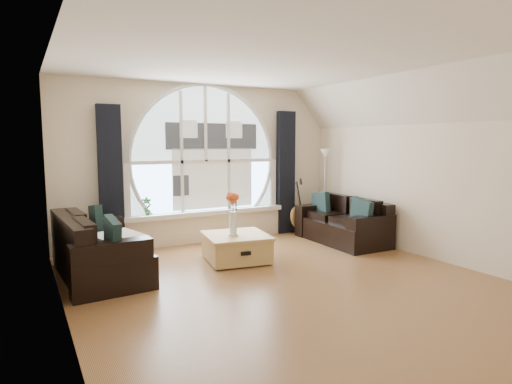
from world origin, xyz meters
name	(u,v)px	position (x,y,z in m)	size (l,w,h in m)	color
ground	(292,285)	(0.00, 0.00, 0.00)	(5.00, 5.50, 0.01)	brown
ceiling	(294,57)	(0.00, 0.00, 2.70)	(5.00, 5.50, 0.01)	silver
wall_back	(205,164)	(0.00, 2.75, 1.35)	(5.00, 0.01, 2.70)	beige
wall_left	(62,185)	(-2.50, 0.00, 1.35)	(0.01, 5.50, 2.70)	beige
wall_right	(435,168)	(2.50, 0.00, 1.35)	(0.01, 5.50, 2.70)	beige
attic_slope	(425,98)	(2.20, 0.00, 2.35)	(0.92, 5.50, 0.72)	silver
arched_window	(205,148)	(0.00, 2.72, 1.62)	(2.60, 0.06, 2.15)	silver
window_sill	(207,213)	(0.00, 2.65, 0.51)	(2.90, 0.22, 0.08)	white
window_frame	(206,148)	(0.00, 2.69, 1.62)	(2.76, 0.08, 2.15)	white
neighbor_house	(213,155)	(0.15, 2.71, 1.50)	(1.70, 0.02, 1.50)	silver
curtain_left	(111,180)	(-1.60, 2.63, 1.15)	(0.35, 0.12, 2.30)	black
curtain_right	(286,173)	(1.60, 2.63, 1.15)	(0.35, 0.12, 2.30)	black
sofa_left	(100,246)	(-1.97, 1.49, 0.40)	(0.90, 1.80, 0.80)	black
sofa_right	(342,219)	(2.02, 1.47, 0.40)	(0.83, 1.66, 0.74)	black
coffee_chest	(236,246)	(-0.11, 1.30, 0.22)	(0.89, 0.89, 0.43)	tan
throw_blanket	(119,239)	(-1.76, 1.34, 0.50)	(0.55, 0.55, 0.10)	silver
vase_flowers	(233,209)	(-0.18, 1.24, 0.78)	(0.24, 0.24, 0.70)	white
floor_lamp	(324,192)	(2.21, 2.22, 0.80)	(0.24, 0.24, 1.60)	#B2B2B2
guitar	(297,206)	(1.75, 2.46, 0.53)	(0.36, 0.24, 1.06)	brown
potted_plant	(147,206)	(-1.05, 2.65, 0.70)	(0.16, 0.11, 0.30)	#1E6023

